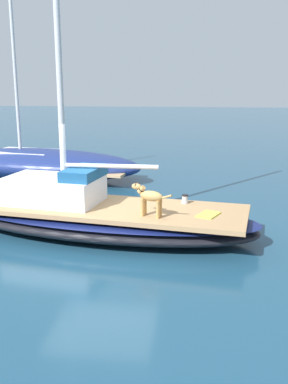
{
  "coord_description": "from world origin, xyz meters",
  "views": [
    {
      "loc": [
        -9.54,
        -2.18,
        3.36
      ],
      "look_at": [
        0.0,
        -1.0,
        1.01
      ],
      "focal_mm": 41.14,
      "sensor_mm": 36.0,
      "label": 1
    }
  ],
  "objects_px": {
    "deck_winch": "(185,199)",
    "moored_boat_starboard_side": "(40,163)",
    "sailboat_main": "(101,219)",
    "deck_towel": "(208,215)",
    "dog_tan": "(149,197)"
  },
  "relations": [
    {
      "from": "deck_winch",
      "to": "moored_boat_starboard_side",
      "type": "bearing_deg",
      "value": 45.74
    },
    {
      "from": "sailboat_main",
      "to": "deck_towel",
      "type": "distance_m",
      "value": 2.51
    },
    {
      "from": "deck_winch",
      "to": "deck_towel",
      "type": "height_order",
      "value": "deck_winch"
    },
    {
      "from": "dog_tan",
      "to": "deck_towel",
      "type": "height_order",
      "value": "dog_tan"
    },
    {
      "from": "deck_towel",
      "to": "dog_tan",
      "type": "bearing_deg",
      "value": 100.45
    },
    {
      "from": "moored_boat_starboard_side",
      "to": "sailboat_main",
      "type": "bearing_deg",
      "value": -148.34
    },
    {
      "from": "dog_tan",
      "to": "deck_winch",
      "type": "bearing_deg",
      "value": -31.81
    },
    {
      "from": "moored_boat_starboard_side",
      "to": "deck_winch",
      "type": "bearing_deg",
      "value": -134.26
    },
    {
      "from": "deck_towel",
      "to": "sailboat_main",
      "type": "bearing_deg",
      "value": 78.92
    },
    {
      "from": "dog_tan",
      "to": "moored_boat_starboard_side",
      "type": "distance_m",
      "value": 8.03
    },
    {
      "from": "dog_tan",
      "to": "deck_winch",
      "type": "relative_size",
      "value": 4.31
    },
    {
      "from": "dog_tan",
      "to": "deck_towel",
      "type": "distance_m",
      "value": 1.32
    },
    {
      "from": "sailboat_main",
      "to": "moored_boat_starboard_side",
      "type": "height_order",
      "value": "moored_boat_starboard_side"
    },
    {
      "from": "sailboat_main",
      "to": "moored_boat_starboard_side",
      "type": "distance_m",
      "value": 6.76
    },
    {
      "from": "deck_winch",
      "to": "moored_boat_starboard_side",
      "type": "distance_m",
      "value": 7.62
    }
  ]
}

